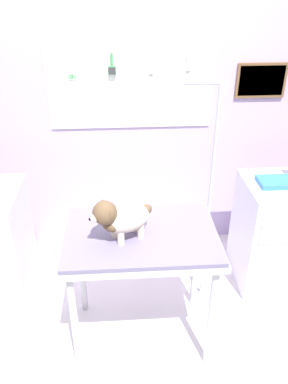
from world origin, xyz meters
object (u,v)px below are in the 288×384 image
Objects in this scene: grooming_table at (141,246)px; grooming_arm at (207,211)px; dog at (121,218)px; cabinet_right at (284,233)px.

grooming_table is 0.57m from grooming_arm.
dog is (-0.58, -0.38, 0.22)m from grooming_arm.
grooming_table is at bearing -144.48° from grooming_arm.
grooming_table is 0.27m from dog.
grooming_arm is 0.73m from dog.
grooming_arm is 0.75m from cabinet_right.
cabinet_right is (1.23, 0.55, -0.55)m from dog.
cabinet_right is at bearing 24.10° from grooming_table.
cabinet_right is at bearing 14.42° from grooming_arm.
grooming_arm reaches higher than grooming_table.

